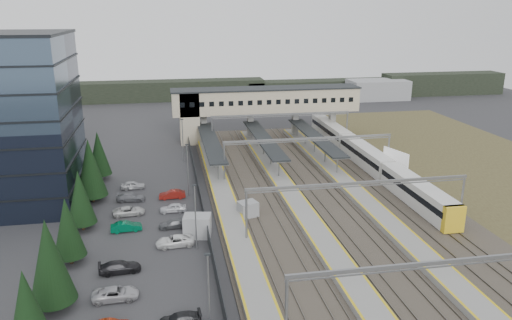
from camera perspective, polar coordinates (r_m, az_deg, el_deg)
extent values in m
plane|color=#2B2B2D|center=(68.47, -0.51, -6.57)|extent=(220.00, 220.00, 0.00)
cone|color=black|center=(43.85, -24.61, -15.68)|extent=(3.90, 3.90, 7.50)
cylinder|color=black|center=(52.59, -21.98, -14.92)|extent=(0.44, 0.44, 1.20)
cone|color=black|center=(50.46, -22.54, -10.54)|extent=(4.26, 4.26, 8.20)
cylinder|color=black|center=(60.30, -20.36, -10.48)|extent=(0.44, 0.44, 1.20)
cone|color=black|center=(58.73, -20.74, -7.17)|extent=(3.54, 3.54, 6.80)
cylinder|color=black|center=(68.34, -19.15, -7.06)|extent=(0.44, 0.44, 1.20)
cone|color=black|center=(66.92, -19.47, -4.00)|extent=(3.64, 3.64, 7.00)
cylinder|color=black|center=(77.51, -18.12, -4.10)|extent=(0.44, 0.44, 1.20)
cone|color=black|center=(76.04, -18.43, -0.83)|extent=(4.42, 4.42, 8.50)
cylinder|color=black|center=(86.87, -17.31, -1.78)|extent=(0.44, 0.44, 1.20)
cone|color=black|center=(85.73, -17.54, 0.76)|extent=(3.74, 3.74, 7.20)
imported|color=#ABA9AE|center=(52.18, -15.75, -14.49)|extent=(4.52, 2.13, 1.25)
imported|color=black|center=(56.76, -15.30, -11.71)|extent=(4.61, 2.26, 1.29)
imported|color=#045838|center=(66.26, -14.60, -7.37)|extent=(4.01, 1.70, 1.29)
imported|color=#B9B9B9|center=(71.14, -14.33, -5.67)|extent=(4.48, 2.33, 1.20)
imported|color=slate|center=(76.06, -14.09, -4.16)|extent=(4.28, 1.95, 1.21)
imported|color=#AFB0B4|center=(81.02, -13.89, -2.81)|extent=(3.82, 1.64, 1.28)
imported|color=black|center=(47.42, -8.73, -17.57)|extent=(4.01, 1.86, 1.13)
imported|color=white|center=(61.19, -9.25, -9.13)|extent=(4.70, 2.37, 1.28)
imported|color=#56585C|center=(66.03, -9.37, -7.18)|extent=(4.09, 1.91, 1.16)
imported|color=silver|center=(70.89, -9.47, -5.42)|extent=(3.67, 1.50, 1.25)
imported|color=maroon|center=(75.82, -9.56, -3.90)|extent=(3.94, 1.44, 1.29)
cylinder|color=gray|center=(43.69, -5.43, -15.33)|extent=(0.16, 0.16, 8.00)
cube|color=black|center=(41.71, -5.58, -10.67)|extent=(0.50, 0.25, 0.15)
cylinder|color=gray|center=(58.76, -6.92, -6.55)|extent=(0.16, 0.16, 8.00)
cube|color=black|center=(57.30, -7.06, -2.87)|extent=(0.50, 0.25, 0.15)
cylinder|color=gray|center=(75.62, -7.81, -1.19)|extent=(0.16, 0.16, 8.00)
cube|color=black|center=(74.49, -7.93, 1.74)|extent=(0.50, 0.25, 0.15)
cylinder|color=gray|center=(92.90, -8.36, 2.20)|extent=(0.16, 0.16, 8.00)
cube|color=black|center=(91.98, -8.47, 4.61)|extent=(0.50, 0.25, 0.15)
cube|color=#26282B|center=(71.99, -6.32, -4.61)|extent=(0.08, 90.00, 2.00)
cube|color=gray|center=(62.97, -6.72, -7.49)|extent=(3.71, 2.99, 2.77)
cube|color=gray|center=(68.07, -0.94, -5.69)|extent=(2.96, 2.69, 2.25)
cube|color=#312E25|center=(75.68, 7.85, -4.31)|extent=(34.00, 90.00, 0.20)
cube|color=#59544C|center=(72.82, -1.75, -4.86)|extent=(0.08, 90.00, 0.14)
cube|color=#59544C|center=(73.03, -0.63, -4.79)|extent=(0.08, 90.00, 0.14)
cube|color=#59544C|center=(73.47, 1.35, -4.66)|extent=(0.08, 90.00, 0.14)
cube|color=#59544C|center=(73.76, 2.45, -4.58)|extent=(0.08, 90.00, 0.14)
cube|color=#59544C|center=(74.85, 5.86, -4.33)|extent=(0.08, 90.00, 0.14)
cube|color=#59544C|center=(75.24, 6.92, -4.25)|extent=(0.08, 90.00, 0.14)
cube|color=#59544C|center=(76.01, 8.77, -4.11)|extent=(0.08, 90.00, 0.14)
cube|color=#59544C|center=(76.48, 9.79, -4.02)|extent=(0.08, 90.00, 0.14)
cube|color=#59544C|center=(78.11, 12.95, -3.77)|extent=(0.08, 90.00, 0.14)
cube|color=#59544C|center=(78.67, 13.91, -3.68)|extent=(0.08, 90.00, 0.14)
cube|color=#59544C|center=(79.73, 15.60, -3.54)|extent=(0.08, 90.00, 0.14)
cube|color=#59544C|center=(80.35, 16.53, -3.46)|extent=(0.08, 90.00, 0.14)
cube|color=gray|center=(72.48, -3.54, -4.85)|extent=(3.20, 82.00, 0.90)
cube|color=gold|center=(72.17, -4.69, -4.58)|extent=(0.25, 82.00, 0.02)
cube|color=gold|center=(72.48, -2.40, -4.44)|extent=(0.25, 82.00, 0.02)
cube|color=gray|center=(74.21, 4.17, -4.33)|extent=(3.20, 82.00, 0.90)
cube|color=gold|center=(73.71, 3.08, -4.08)|extent=(0.25, 82.00, 0.02)
cube|color=gold|center=(74.40, 5.26, -3.92)|extent=(0.25, 82.00, 0.02)
cube|color=gray|center=(77.21, 11.40, -3.78)|extent=(3.20, 82.00, 0.90)
cube|color=gold|center=(76.54, 10.40, -3.54)|extent=(0.25, 82.00, 0.02)
cube|color=gold|center=(77.58, 12.41, -3.38)|extent=(0.25, 82.00, 0.02)
cube|color=black|center=(92.22, -5.23, 2.20)|extent=(3.00, 30.00, 0.25)
cube|color=gray|center=(92.26, -5.23, 2.11)|extent=(3.10, 30.00, 0.12)
cylinder|color=gray|center=(80.24, -4.34, -1.21)|extent=(0.20, 0.20, 3.10)
cylinder|color=gray|center=(86.41, -4.80, 0.11)|extent=(0.20, 0.20, 3.10)
cylinder|color=gray|center=(92.63, -5.21, 1.25)|extent=(0.20, 0.20, 3.10)
cylinder|color=gray|center=(98.89, -5.56, 2.24)|extent=(0.20, 0.20, 3.10)
cylinder|color=gray|center=(105.17, -5.87, 3.12)|extent=(0.20, 0.20, 3.10)
cube|color=black|center=(93.58, 0.88, 2.49)|extent=(3.00, 30.00, 0.25)
cube|color=gray|center=(93.62, 0.88, 2.40)|extent=(3.10, 30.00, 0.12)
cylinder|color=gray|center=(81.80, 2.64, -0.82)|extent=(0.20, 0.20, 3.10)
cylinder|color=gray|center=(87.87, 1.70, 0.44)|extent=(0.20, 0.20, 3.10)
cylinder|color=gray|center=(93.99, 0.87, 1.55)|extent=(0.20, 0.20, 3.10)
cylinder|color=gray|center=(100.16, 0.15, 2.51)|extent=(0.20, 0.20, 3.10)
cylinder|color=gray|center=(106.37, -0.49, 3.37)|extent=(0.20, 0.20, 3.10)
cube|color=black|center=(95.98, 6.75, 2.74)|extent=(3.00, 30.00, 0.25)
cube|color=gray|center=(96.01, 6.75, 2.65)|extent=(3.10, 30.00, 0.12)
cylinder|color=gray|center=(84.53, 9.26, -0.44)|extent=(0.20, 0.20, 3.10)
cylinder|color=gray|center=(90.41, 7.91, 0.76)|extent=(0.20, 0.20, 3.10)
cylinder|color=gray|center=(96.38, 6.72, 1.82)|extent=(0.20, 0.20, 3.10)
cylinder|color=gray|center=(102.40, 5.67, 2.75)|extent=(0.20, 0.20, 3.10)
cylinder|color=gray|center=(108.49, 4.73, 3.58)|extent=(0.20, 0.20, 3.10)
cube|color=tan|center=(107.69, 1.17, 6.85)|extent=(40.00, 6.00, 5.00)
cube|color=black|center=(107.28, 1.18, 8.19)|extent=(40.40, 6.40, 0.30)
cube|color=tan|center=(106.26, -7.63, 4.92)|extent=(4.00, 6.00, 11.00)
cube|color=black|center=(102.65, -8.44, 6.23)|extent=(1.00, 0.06, 1.00)
cube|color=black|center=(102.73, -7.32, 6.28)|extent=(1.00, 0.06, 1.00)
cube|color=black|center=(102.85, -6.20, 6.33)|extent=(1.00, 0.06, 1.00)
cube|color=black|center=(103.01, -5.09, 6.38)|extent=(1.00, 0.06, 1.00)
cube|color=black|center=(103.21, -3.98, 6.43)|extent=(1.00, 0.06, 1.00)
cube|color=black|center=(103.44, -2.87, 6.47)|extent=(1.00, 0.06, 1.00)
cube|color=black|center=(103.72, -1.77, 6.51)|extent=(1.00, 0.06, 1.00)
cube|color=black|center=(104.03, -0.67, 6.55)|extent=(1.00, 0.06, 1.00)
cube|color=black|center=(104.38, 0.42, 6.58)|extent=(1.00, 0.06, 1.00)
cube|color=black|center=(104.76, 1.50, 6.62)|extent=(1.00, 0.06, 1.00)
cube|color=black|center=(105.19, 2.57, 6.65)|extent=(1.00, 0.06, 1.00)
cube|color=black|center=(105.64, 3.64, 6.67)|extent=(1.00, 0.06, 1.00)
cube|color=black|center=(106.14, 4.69, 6.70)|extent=(1.00, 0.06, 1.00)
cube|color=black|center=(106.67, 5.74, 6.72)|extent=(1.00, 0.06, 1.00)
cube|color=black|center=(107.23, 6.78, 6.74)|extent=(1.00, 0.06, 1.00)
cube|color=black|center=(107.83, 7.80, 6.76)|extent=(1.00, 0.06, 1.00)
cube|color=black|center=(108.46, 8.81, 6.78)|extent=(1.00, 0.06, 1.00)
cube|color=black|center=(109.13, 9.81, 6.79)|extent=(1.00, 0.06, 1.00)
cube|color=black|center=(109.83, 10.80, 6.80)|extent=(1.00, 0.06, 1.00)
cube|color=gray|center=(106.88, -6.77, 3.64)|extent=(1.20, 1.60, 6.00)
cube|color=gray|center=(106.98, -5.97, 3.68)|extent=(1.20, 1.60, 6.00)
cube|color=gray|center=(108.16, -0.67, 3.92)|extent=(1.20, 1.60, 6.00)
cube|color=gray|center=(110.23, 4.47, 4.12)|extent=(1.20, 1.60, 6.00)
cube|color=gray|center=(112.67, 8.67, 4.25)|extent=(1.20, 1.60, 6.00)
cylinder|color=gray|center=(42.29, 3.49, -17.30)|extent=(0.28, 0.28, 7.00)
cube|color=gray|center=(45.54, 21.27, -10.75)|extent=(28.40, 0.25, 0.35)
cube|color=gray|center=(45.72, 21.21, -11.20)|extent=(28.40, 0.12, 0.12)
cylinder|color=gray|center=(59.54, -1.10, -6.62)|extent=(0.28, 0.28, 7.00)
cylinder|color=gray|center=(69.39, 22.44, -4.47)|extent=(0.28, 0.28, 7.00)
cube|color=gray|center=(61.89, 11.79, -2.58)|extent=(28.40, 0.25, 0.35)
cube|color=gray|center=(62.02, 11.77, -2.93)|extent=(28.40, 0.12, 0.12)
cylinder|color=gray|center=(80.01, -3.65, -0.42)|extent=(0.28, 0.28, 7.00)
cylinder|color=gray|center=(87.59, 14.86, 0.57)|extent=(0.28, 0.28, 7.00)
cube|color=gray|center=(81.77, 6.10, 2.45)|extent=(28.40, 0.25, 0.35)
cube|color=gray|center=(81.87, 6.09, 2.17)|extent=(28.40, 0.12, 0.12)
cylinder|color=gray|center=(99.18, -5.03, 2.96)|extent=(0.28, 0.28, 7.00)
cylinder|color=gray|center=(105.39, 10.33, 3.58)|extent=(0.28, 0.28, 7.00)
cube|color=gray|center=(100.61, 2.92, 5.24)|extent=(28.40, 0.25, 0.35)
cube|color=gray|center=(100.69, 2.91, 5.02)|extent=(28.40, 0.12, 0.12)
cube|color=silver|center=(74.97, 17.96, -3.63)|extent=(2.72, 18.83, 3.50)
cube|color=black|center=(74.84, 17.99, -3.35)|extent=(2.78, 18.23, 0.87)
cube|color=gray|center=(75.49, 17.86, -4.70)|extent=(2.33, 17.43, 0.49)
cube|color=silver|center=(91.59, 12.35, 0.50)|extent=(2.72, 18.83, 3.50)
cube|color=black|center=(91.48, 12.37, 0.74)|extent=(2.78, 18.23, 0.87)
cube|color=gray|center=(92.01, 12.29, -0.40)|extent=(2.33, 17.43, 0.49)
cube|color=silver|center=(109.14, 8.50, 3.33)|extent=(2.72, 18.83, 3.50)
cube|color=black|center=(109.05, 8.51, 3.53)|extent=(2.78, 18.23, 0.87)
cube|color=gray|center=(109.50, 8.46, 2.57)|extent=(2.33, 17.43, 0.49)
cube|color=gold|center=(67.54, 21.63, -6.29)|extent=(2.74, 0.90, 3.50)
cylinder|color=gray|center=(83.97, 16.27, -1.62)|extent=(0.20, 0.20, 3.15)
cylinder|color=gray|center=(88.16, 14.88, -0.64)|extent=(0.20, 0.20, 3.15)
cube|color=white|center=(85.49, 15.66, 0.13)|extent=(1.82, 5.71, 2.95)
cube|color=black|center=(158.77, -10.07, 7.83)|extent=(60.00, 8.00, 6.00)
cube|color=black|center=(166.74, 7.55, 8.19)|extent=(50.00, 8.00, 5.00)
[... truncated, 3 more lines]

